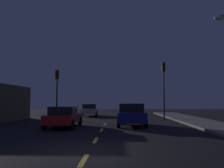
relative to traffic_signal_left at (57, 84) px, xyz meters
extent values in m
plane|color=black|center=(4.96, -8.27, -3.36)|extent=(80.00, 80.00, 0.00)
cube|color=gray|center=(12.46, -8.27, -3.29)|extent=(3.00, 40.00, 0.15)
cube|color=#EACC4C|center=(4.96, -16.47, -3.36)|extent=(0.16, 1.60, 0.01)
cube|color=#EACC4C|center=(4.96, -12.67, -3.36)|extent=(0.16, 1.60, 0.01)
cube|color=#EACC4C|center=(4.96, -8.87, -3.36)|extent=(0.16, 1.60, 0.01)
cube|color=#EACC4C|center=(4.96, -5.07, -3.36)|extent=(0.16, 1.60, 0.01)
cylinder|color=black|center=(0.00, 0.02, -0.97)|extent=(0.14, 0.14, 4.79)
cube|color=#382D0C|center=(0.00, 0.02, 0.98)|extent=(0.32, 0.24, 0.90)
sphere|color=red|center=(0.00, -0.14, 1.28)|extent=(0.20, 0.20, 0.20)
sphere|color=#3F2D0C|center=(0.00, -0.14, 0.98)|extent=(0.20, 0.20, 0.20)
sphere|color=#0C3319|center=(0.00, -0.14, 0.68)|extent=(0.20, 0.20, 0.20)
cylinder|color=black|center=(10.34, 0.02, -0.62)|extent=(0.14, 0.14, 5.50)
cube|color=#382D0C|center=(10.34, 0.02, 1.68)|extent=(0.32, 0.24, 0.90)
sphere|color=red|center=(10.34, -0.14, 1.98)|extent=(0.20, 0.20, 0.20)
sphere|color=#3F2D0C|center=(10.34, -0.14, 1.68)|extent=(0.20, 0.20, 0.20)
sphere|color=#0C3319|center=(10.34, -0.14, 1.38)|extent=(0.20, 0.20, 0.20)
cube|color=navy|center=(6.85, -6.25, -2.70)|extent=(1.89, 4.07, 0.69)
cube|color=black|center=(6.85, -6.45, -2.07)|extent=(1.65, 1.84, 0.57)
cylinder|color=black|center=(5.97, -4.78, -3.04)|extent=(0.22, 0.64, 0.64)
cylinder|color=black|center=(7.71, -4.77, -3.04)|extent=(0.22, 0.64, 0.64)
cylinder|color=black|center=(5.99, -7.73, -3.04)|extent=(0.22, 0.64, 0.64)
cylinder|color=black|center=(7.73, -7.72, -3.04)|extent=(0.22, 0.64, 0.64)
cube|color=#B21919|center=(2.35, -7.38, -2.76)|extent=(1.81, 4.16, 0.56)
cube|color=black|center=(2.35, -7.58, -2.23)|extent=(1.58, 1.88, 0.50)
cylinder|color=black|center=(1.53, -5.85, -3.04)|extent=(0.22, 0.64, 0.64)
cylinder|color=black|center=(3.19, -5.86, -3.04)|extent=(0.22, 0.64, 0.64)
cylinder|color=black|center=(1.51, -8.89, -3.04)|extent=(0.22, 0.64, 0.64)
cylinder|color=black|center=(3.17, -8.91, -3.04)|extent=(0.22, 0.64, 0.64)
cube|color=beige|center=(2.55, 5.33, -2.77)|extent=(2.02, 4.34, 0.56)
cube|color=black|center=(2.53, 5.54, -2.23)|extent=(1.67, 2.00, 0.52)
cylinder|color=black|center=(3.47, 3.82, -3.04)|extent=(0.26, 0.65, 0.64)
cylinder|color=black|center=(1.82, 3.72, -3.04)|extent=(0.26, 0.65, 0.64)
cylinder|color=black|center=(3.27, 6.95, -3.04)|extent=(0.26, 0.65, 0.64)
cylinder|color=black|center=(1.63, 6.85, -3.04)|extent=(0.26, 0.65, 0.64)
ellipsoid|color=silver|center=(11.55, -10.30, 2.96)|extent=(0.56, 0.36, 0.24)
camera|label=1|loc=(5.98, -23.85, -1.63)|focal=39.75mm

